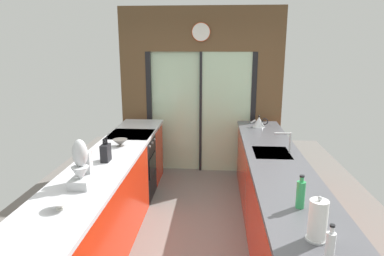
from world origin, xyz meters
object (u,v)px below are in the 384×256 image
Objects in this scene: oven_range at (132,166)px; mixing_bowl_far at (120,142)px; soap_bottle_far at (301,194)px; stand_mixer at (82,168)px; paper_towel_roll at (318,221)px; kettle at (259,122)px; knife_block at (106,153)px; soap_bottle_near at (330,248)px; mixing_bowl_near at (61,205)px.

mixing_bowl_far reaches higher than oven_range.
soap_bottle_far is (1.78, -1.48, 0.06)m from mixing_bowl_far.
paper_towel_roll is at bearing -22.22° from stand_mixer.
kettle is 2.60m from soap_bottle_far.
stand_mixer is 2.92m from kettle.
knife_block is 1.07× the size of soap_bottle_near.
knife_block is 0.65m from stand_mixer.
kettle is (1.80, 0.54, 0.54)m from oven_range.
oven_range is 3.11× the size of paper_towel_roll.
soap_bottle_far is 0.87× the size of paper_towel_roll.
soap_bottle_near is 0.82× the size of paper_towel_roll.
kettle is at bearing 89.97° from paper_towel_roll.
oven_range is 1.96m from kettle.
mixing_bowl_far is at bearing 90.00° from mixing_bowl_near.
mixing_bowl_far is 0.68× the size of knife_block.
stand_mixer reaches higher than soap_bottle_far.
oven_range is 3.57× the size of soap_bottle_far.
soap_bottle_far is at bearing 90.00° from soap_bottle_near.
soap_bottle_far is (0.00, 0.69, 0.01)m from soap_bottle_near.
oven_range is 5.77× the size of mixing_bowl_near.
paper_towel_roll is (1.78, -0.29, 0.10)m from mixing_bowl_near.
paper_towel_roll is (-0.00, -0.44, 0.02)m from soap_bottle_far.
paper_towel_roll is at bearing -54.20° from oven_range.
stand_mixer reaches higher than mixing_bowl_far.
mixing_bowl_far is at bearing 129.44° from soap_bottle_near.
stand_mixer is 1.42× the size of paper_towel_roll.
soap_bottle_far is at bearing 4.77° from mixing_bowl_near.
paper_towel_roll reaches higher than soap_bottle_far.
mixing_bowl_far is 0.42× the size of stand_mixer.
stand_mixer is 1.61× the size of kettle.
soap_bottle_far is (1.78, 0.15, 0.08)m from mixing_bowl_near.
kettle is 0.88× the size of paper_towel_roll.
knife_block is 1.00× the size of kettle.
mixing_bowl_near is 0.62× the size of soap_bottle_far.
oven_range is 5.16× the size of mixing_bowl_far.
paper_towel_roll is (1.78, -0.73, -0.03)m from stand_mixer.
soap_bottle_far reaches higher than oven_range.
kettle is at bearing 43.04° from knife_block.
mixing_bowl_near is 1.63m from mixing_bowl_far.
soap_bottle_far reaches higher than mixing_bowl_near.
knife_block is (0.00, 1.08, 0.06)m from mixing_bowl_near.
soap_bottle_far is at bearing -48.81° from oven_range.
kettle is 1.07× the size of soap_bottle_near.
stand_mixer is at bearing 90.00° from mixing_bowl_near.
soap_bottle_near reaches higher than kettle.
mixing_bowl_near is 0.61× the size of knife_block.
oven_range is 0.77m from mixing_bowl_far.
mixing_bowl_far is 1.20m from stand_mixer.
knife_block reaches higher than mixing_bowl_near.
mixing_bowl_near is 0.61× the size of kettle.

